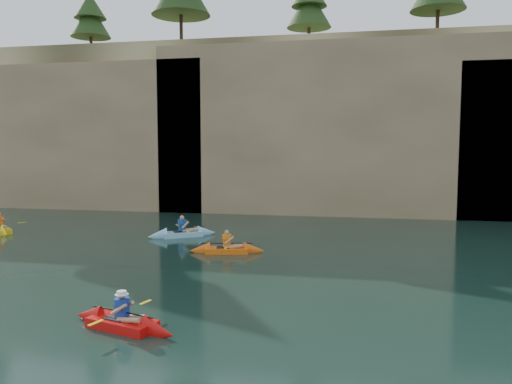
# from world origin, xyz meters

# --- Properties ---
(ground) EXTENTS (160.00, 160.00, 0.00)m
(ground) POSITION_xyz_m (0.00, 0.00, 0.00)
(ground) COLOR black
(ground) RESTS_ON ground
(cliff) EXTENTS (70.00, 16.00, 12.00)m
(cliff) POSITION_xyz_m (0.00, 30.00, 6.00)
(cliff) COLOR tan
(cliff) RESTS_ON ground
(cliff_slab_west) EXTENTS (26.00, 2.40, 10.56)m
(cliff_slab_west) POSITION_xyz_m (-20.00, 22.60, 5.28)
(cliff_slab_west) COLOR tan
(cliff_slab_west) RESTS_ON ground
(cliff_slab_center) EXTENTS (24.00, 2.40, 11.40)m
(cliff_slab_center) POSITION_xyz_m (2.00, 22.60, 5.70)
(cliff_slab_center) COLOR tan
(cliff_slab_center) RESTS_ON ground
(sea_cave_west) EXTENTS (4.50, 1.00, 4.00)m
(sea_cave_west) POSITION_xyz_m (-18.00, 21.95, 2.00)
(sea_cave_west) COLOR black
(sea_cave_west) RESTS_ON ground
(sea_cave_center) EXTENTS (3.50, 1.00, 3.20)m
(sea_cave_center) POSITION_xyz_m (-4.00, 21.95, 1.60)
(sea_cave_center) COLOR black
(sea_cave_center) RESTS_ON ground
(sea_cave_east) EXTENTS (5.00, 1.00, 4.50)m
(sea_cave_east) POSITION_xyz_m (10.00, 21.95, 2.25)
(sea_cave_east) COLOR black
(sea_cave_east) RESTS_ON ground
(main_kayaker) EXTENTS (3.18, 2.07, 1.15)m
(main_kayaker) POSITION_xyz_m (-2.54, 0.85, 0.15)
(main_kayaker) COLOR red
(main_kayaker) RESTS_ON ground
(kayaker_orange) EXTENTS (3.21, 2.32, 1.19)m
(kayaker_orange) POSITION_xyz_m (-2.22, 9.76, 0.15)
(kayaker_orange) COLOR orange
(kayaker_orange) RESTS_ON ground
(kayaker_yellow) EXTENTS (2.95, 2.69, 1.32)m
(kayaker_yellow) POSITION_xyz_m (-14.95, 12.21, 0.16)
(kayaker_yellow) COLOR yellow
(kayaker_yellow) RESTS_ON ground
(kayaker_ltblue_mid) EXTENTS (3.27, 2.56, 1.30)m
(kayaker_ltblue_mid) POSITION_xyz_m (-5.34, 12.98, 0.16)
(kayaker_ltblue_mid) COLOR #8FD2EF
(kayaker_ltblue_mid) RESTS_ON ground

